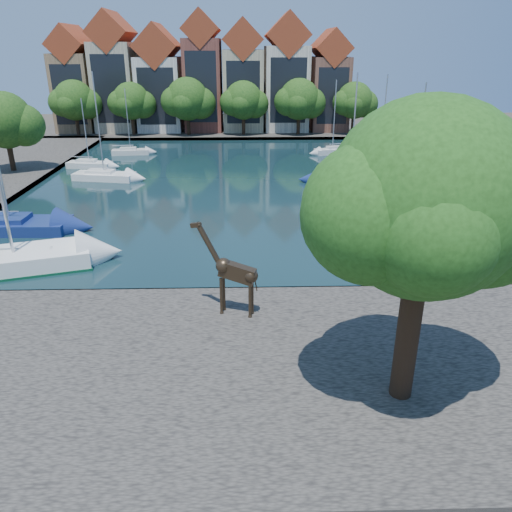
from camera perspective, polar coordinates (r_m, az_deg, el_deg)
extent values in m
plane|color=#38332B|center=(26.89, -5.20, -4.54)|extent=(160.00, 160.00, 0.00)
cube|color=black|center=(49.43, -3.62, 8.35)|extent=(38.00, 50.00, 0.08)
cube|color=#524E47|center=(20.79, -6.34, -12.79)|extent=(50.00, 14.00, 0.50)
cube|color=#524E47|center=(80.78, -2.90, 14.14)|extent=(60.00, 16.00, 0.50)
cube|color=#524E47|center=(54.54, 23.93, 8.05)|extent=(14.00, 52.00, 0.50)
cylinder|color=#332114|center=(18.30, 17.04, -7.94)|extent=(0.80, 0.80, 5.50)
sphere|color=#1E4513|center=(16.51, 18.89, 6.18)|extent=(6.40, 6.40, 6.40)
sphere|color=#1E4513|center=(17.69, 24.17, 4.29)|extent=(4.80, 4.80, 4.80)
sphere|color=#1E4513|center=(15.70, 13.17, 4.78)|extent=(4.48, 4.48, 4.48)
cube|color=#8A6C4B|center=(83.85, -19.66, 17.20)|extent=(5.39, 9.00, 11.00)
cube|color=brown|center=(83.61, -20.30, 21.75)|extent=(5.44, 9.18, 5.44)
cube|color=black|center=(79.59, -20.62, 16.84)|extent=(4.40, 0.05, 8.25)
cube|color=tan|center=(82.22, -15.55, 18.10)|extent=(5.88, 9.00, 12.50)
cube|color=brown|center=(82.06, -16.15, 23.35)|extent=(5.94, 9.18, 5.94)
cube|color=black|center=(77.88, -16.32, 17.81)|extent=(4.80, 0.05, 9.38)
cube|color=silver|center=(81.06, -10.79, 17.74)|extent=(6.37, 9.00, 10.50)
cube|color=brown|center=(80.80, -11.16, 22.45)|extent=(6.43, 9.18, 6.43)
cube|color=black|center=(76.65, -11.30, 17.43)|extent=(5.20, 0.05, 7.88)
cube|color=brown|center=(80.24, -6.01, 18.84)|extent=(5.39, 9.00, 13.00)
cube|color=brown|center=(80.10, -6.26, 24.35)|extent=(5.44, 9.18, 5.44)
cube|color=black|center=(75.78, -6.26, 18.61)|extent=(4.40, 0.05, 9.75)
cube|color=tan|center=(80.08, -1.48, 18.41)|extent=(5.88, 9.00, 11.50)
cube|color=brown|center=(79.86, -1.53, 23.47)|extent=(5.94, 9.18, 5.94)
cube|color=black|center=(75.62, -1.46, 18.15)|extent=(4.80, 0.05, 8.62)
cube|color=beige|center=(80.35, 3.42, 18.57)|extent=(6.37, 9.00, 12.00)
cube|color=brown|center=(80.16, 3.55, 23.87)|extent=(6.43, 9.18, 6.43)
cube|color=black|center=(75.90, 3.71, 18.32)|extent=(5.20, 0.05, 9.00)
cube|color=brown|center=(81.21, 8.21, 17.90)|extent=(5.39, 9.00, 10.50)
cube|color=brown|center=(80.94, 8.48, 22.46)|extent=(5.44, 9.18, 5.44)
cube|color=black|center=(76.81, 8.77, 17.61)|extent=(4.40, 0.05, 7.88)
cylinder|color=#332114|center=(78.73, -19.74, 14.03)|extent=(0.50, 0.50, 3.20)
sphere|color=#153A10|center=(78.37, -20.07, 16.39)|extent=(5.60, 5.60, 5.60)
sphere|color=#153A10|center=(78.22, -18.73, 16.13)|extent=(4.20, 4.20, 4.20)
sphere|color=#153A10|center=(78.50, -21.24, 16.03)|extent=(3.92, 3.92, 3.92)
cylinder|color=#332114|center=(76.69, -13.87, 14.47)|extent=(0.50, 0.50, 3.20)
sphere|color=#153A10|center=(76.34, -14.10, 16.81)|extent=(5.20, 5.20, 5.20)
sphere|color=#153A10|center=(76.37, -12.82, 16.53)|extent=(3.90, 3.90, 3.90)
sphere|color=#153A10|center=(76.28, -15.24, 16.51)|extent=(3.64, 3.64, 3.64)
cylinder|color=#332114|center=(75.45, -7.72, 14.78)|extent=(0.50, 0.50, 3.20)
sphere|color=#153A10|center=(75.07, -7.87, 17.35)|extent=(6.00, 6.00, 6.00)
sphere|color=#153A10|center=(75.26, -6.39, 16.97)|extent=(4.50, 4.50, 4.50)
sphere|color=#153A10|center=(74.89, -9.20, 17.03)|extent=(4.20, 4.20, 4.20)
cylinder|color=#332114|center=(75.05, -1.43, 14.93)|extent=(0.50, 0.50, 3.20)
sphere|color=#153A10|center=(74.68, -1.45, 17.38)|extent=(5.40, 5.40, 5.40)
sphere|color=#153A10|center=(75.05, -0.16, 17.00)|extent=(4.05, 4.05, 4.05)
sphere|color=#153A10|center=(74.32, -2.65, 17.13)|extent=(3.78, 3.78, 3.78)
cylinder|color=#332114|center=(75.50, 4.87, 14.91)|extent=(0.50, 0.50, 3.20)
sphere|color=#153A10|center=(75.12, 4.95, 17.43)|extent=(5.80, 5.80, 5.80)
sphere|color=#153A10|center=(75.68, 6.28, 16.98)|extent=(4.35, 4.35, 4.35)
sphere|color=#153A10|center=(74.59, 3.71, 17.20)|extent=(4.06, 4.06, 4.06)
cylinder|color=#332114|center=(76.78, 11.01, 14.72)|extent=(0.50, 0.50, 3.20)
sphere|color=#153A10|center=(76.43, 11.20, 17.06)|extent=(5.20, 5.20, 5.20)
sphere|color=#153A10|center=(77.11, 12.30, 16.63)|extent=(3.90, 3.90, 3.90)
sphere|color=#153A10|center=(75.77, 10.14, 16.89)|extent=(3.64, 3.64, 3.64)
cylinder|color=#332114|center=(57.93, -26.23, 10.43)|extent=(0.54, 0.54, 3.40)
sphere|color=#153A10|center=(57.44, -26.83, 13.70)|extent=(5.60, 5.60, 5.60)
sphere|color=#153A10|center=(57.11, -25.04, 13.38)|extent=(4.20, 4.20, 4.20)
cylinder|color=#332619|center=(23.70, -3.99, -4.59)|extent=(0.14, 0.14, 1.85)
cylinder|color=#332619|center=(24.02, -3.69, -4.18)|extent=(0.14, 0.14, 1.85)
cylinder|color=#332619|center=(23.32, -0.70, -5.01)|extent=(0.14, 0.14, 1.85)
cylinder|color=#332619|center=(23.65, -0.44, -4.59)|extent=(0.14, 0.14, 1.85)
cube|color=#332619|center=(23.11, -2.16, -1.89)|extent=(1.86, 0.98, 1.08)
cylinder|color=#332619|center=(23.03, -5.33, 1.20)|extent=(1.21, 0.59, 1.91)
cube|color=#332619|center=(22.93, -6.91, 3.53)|extent=(0.54, 0.30, 0.29)
cube|color=beige|center=(33.24, -25.93, -0.46)|extent=(5.60, 2.42, 0.81)
cube|color=beige|center=(33.15, -26.01, -0.03)|extent=(2.50, 1.56, 0.45)
cylinder|color=#B2B2B7|center=(32.03, -27.16, 6.22)|extent=(0.11, 0.11, 7.65)
cube|color=navy|center=(39.83, -26.27, 3.26)|extent=(8.28, 3.05, 1.02)
cube|color=navy|center=(39.74, -26.36, 3.72)|extent=(3.64, 2.09, 0.57)
cube|color=white|center=(52.50, -16.94, 8.81)|extent=(6.28, 3.13, 0.87)
cube|color=white|center=(52.43, -16.98, 9.11)|extent=(2.85, 1.91, 0.48)
cylinder|color=#B2B2B7|center=(51.61, -17.59, 14.18)|extent=(0.12, 0.12, 9.50)
cube|color=silver|center=(58.45, -18.50, 9.94)|extent=(4.95, 2.35, 0.82)
cube|color=silver|center=(58.39, -18.53, 10.20)|extent=(2.23, 1.46, 0.46)
cylinder|color=#B2B2B7|center=(57.83, -18.95, 13.38)|extent=(0.11, 0.11, 6.68)
cube|color=silver|center=(64.62, -14.14, 11.53)|extent=(4.61, 2.07, 0.78)
cube|color=silver|center=(64.57, -14.16, 11.76)|extent=(2.07, 1.31, 0.44)
cylinder|color=#B2B2B7|center=(64.03, -14.47, 14.87)|extent=(0.10, 0.10, 7.18)
cube|color=silver|center=(41.28, 17.26, 5.10)|extent=(6.09, 3.39, 0.82)
cube|color=silver|center=(41.21, 17.30, 5.46)|extent=(2.80, 2.00, 0.45)
cylinder|color=#B2B2B7|center=(40.17, 18.07, 11.71)|extent=(0.11, 0.11, 9.27)
cube|color=navy|center=(48.87, 10.67, 8.45)|extent=(7.35, 4.52, 0.94)
cube|color=navy|center=(48.80, 10.70, 8.81)|extent=(3.42, 2.58, 0.52)
cylinder|color=#B2B2B7|center=(47.92, 11.11, 14.23)|extent=(0.13, 0.13, 9.44)
cube|color=silver|center=(50.66, 13.77, 8.63)|extent=(5.10, 2.55, 0.83)
cube|color=silver|center=(50.60, 13.80, 8.94)|extent=(2.31, 1.55, 0.46)
cylinder|color=#B2B2B7|center=(49.75, 14.30, 14.10)|extent=(0.11, 0.11, 9.33)
cube|color=silver|center=(63.78, 8.72, 11.84)|extent=(4.63, 2.77, 0.85)
cube|color=silver|center=(63.73, 8.74, 12.09)|extent=(2.15, 1.60, 0.47)
cylinder|color=#B2B2B7|center=(63.14, 8.96, 15.63)|extent=(0.11, 0.11, 8.05)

